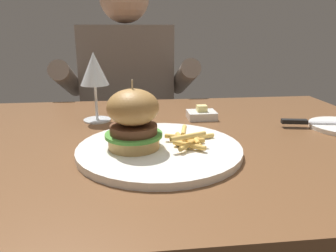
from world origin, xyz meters
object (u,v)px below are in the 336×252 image
object	(u,v)px
diner_person	(129,127)
burger_sandwich	(133,119)
table_knife	(320,122)
wine_glass	(94,71)
butter_dish	(202,114)
main_plate	(159,149)

from	to	relation	value
diner_person	burger_sandwich	bearing A→B (deg)	-88.87
burger_sandwich	table_knife	bearing A→B (deg)	15.08
wine_glass	butter_dish	world-z (taller)	wine_glass
main_plate	table_knife	world-z (taller)	table_knife
burger_sandwich	butter_dish	distance (m)	0.30
burger_sandwich	main_plate	bearing A→B (deg)	2.47
wine_glass	diner_person	size ratio (longest dim) A/B	0.15
burger_sandwich	diner_person	distance (m)	0.80
table_knife	butter_dish	xyz separation A→B (m)	(-0.26, 0.11, -0.00)
butter_dish	burger_sandwich	bearing A→B (deg)	-127.65
butter_dish	diner_person	bearing A→B (deg)	110.28
wine_glass	table_knife	bearing A→B (deg)	-13.36
wine_glass	butter_dish	size ratio (longest dim) A/B	2.35
diner_person	wine_glass	bearing A→B (deg)	-98.36
wine_glass	butter_dish	bearing A→B (deg)	-2.66
main_plate	wine_glass	bearing A→B (deg)	119.63
butter_dish	main_plate	bearing A→B (deg)	-119.74
burger_sandwich	table_knife	size ratio (longest dim) A/B	0.58
table_knife	diner_person	size ratio (longest dim) A/B	0.19
burger_sandwich	diner_person	bearing A→B (deg)	91.13
burger_sandwich	diner_person	size ratio (longest dim) A/B	0.11
main_plate	butter_dish	size ratio (longest dim) A/B	4.24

